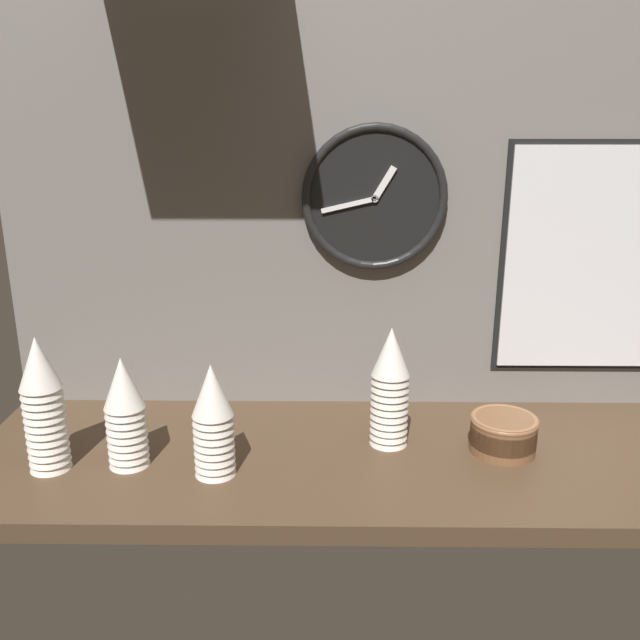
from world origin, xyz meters
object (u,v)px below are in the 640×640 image
Objects in this scene: bowl_stack_right at (504,433)px; menu_board at (581,260)px; cup_stack_left at (125,412)px; cup_stack_center_left at (213,420)px; cup_stack_center_right at (390,387)px; wall_clock at (375,198)px; cup_stack_far_left at (43,404)px.

bowl_stack_right is 0.26× the size of menu_board.
cup_stack_left is at bearing -162.53° from menu_board.
cup_stack_left is 0.43× the size of menu_board.
cup_stack_center_left is at bearing -10.53° from cup_stack_left.
bowl_stack_right is (0.78, 0.07, -0.07)m from cup_stack_left.
bowl_stack_right is at bearing 9.62° from cup_stack_center_left.
menu_board is at bearing 25.11° from cup_stack_center_right.
cup_stack_center_right is 0.43m from wall_clock.
cup_stack_center_right reaches higher than cup_stack_left.
cup_stack_center_left reaches higher than bowl_stack_right.
menu_board is at bearing 17.47° from cup_stack_left.
menu_board reaches higher than cup_stack_far_left.
cup_stack_center_right is 0.94× the size of cup_stack_far_left.
wall_clock is at bearing 97.96° from cup_stack_center_right.
menu_board is (0.45, 0.21, 0.23)m from cup_stack_center_right.
cup_stack_far_left is at bearing -174.06° from cup_stack_left.
cup_stack_far_left is 0.94m from bowl_stack_right.
cup_stack_far_left reaches higher than bowl_stack_right.
menu_board reaches higher than cup_stack_center_left.
bowl_stack_right is at bearing -131.17° from menu_board.
menu_board is (0.99, 0.31, 0.25)m from cup_stack_left.
cup_stack_center_left is (0.34, -0.02, -0.02)m from cup_stack_far_left.
cup_stack_left is 1.00× the size of cup_stack_center_left.
cup_stack_center_right is 0.80× the size of wall_clock.
menu_board is at bearing 1.05° from wall_clock.
cup_stack_far_left is 1.20× the size of cup_stack_center_left.
bowl_stack_right is at bearing -41.34° from wall_clock.
cup_stack_center_left is (-0.35, -0.13, -0.02)m from cup_stack_center_right.
cup_stack_left is 0.78m from bowl_stack_right.
cup_stack_far_left reaches higher than cup_stack_left.
cup_stack_center_right is at bearing 10.47° from cup_stack_left.
menu_board is at bearing 15.97° from cup_stack_far_left.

